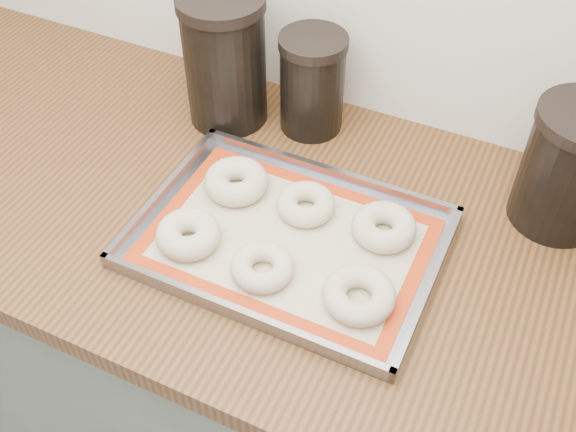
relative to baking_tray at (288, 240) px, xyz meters
The scene contains 13 objects.
cabinet 0.49m from the baking_tray, 32.43° to the left, with size 3.00×0.65×0.86m, color slate.
countertop 0.09m from the baking_tray, 32.43° to the left, with size 3.06×0.68×0.04m, color brown.
baking_tray is the anchor object (origin of this frame).
baking_mat 0.00m from the baking_tray, 93.58° to the left, with size 0.42×0.29×0.00m.
bagel_front_left 0.15m from the baking_tray, 153.12° to the right, with size 0.10×0.10×0.04m, color beige.
bagel_front_mid 0.08m from the baking_tray, 94.48° to the right, with size 0.09×0.09×0.03m, color beige.
bagel_front_right 0.16m from the baking_tray, 24.27° to the right, with size 0.10×0.10×0.03m, color beige.
bagel_back_left 0.14m from the baking_tray, 152.29° to the left, with size 0.11×0.11×0.04m, color beige.
bagel_back_mid 0.07m from the baking_tray, 91.11° to the left, with size 0.09×0.09×0.03m, color beige.
bagel_back_right 0.15m from the baking_tray, 29.98° to the left, with size 0.10×0.10×0.04m, color beige.
canister_left 0.36m from the baking_tray, 134.35° to the left, with size 0.15×0.15×0.24m.
canister_mid 0.31m from the baking_tray, 107.06° to the left, with size 0.12×0.12×0.18m.
canister_right 0.44m from the baking_tray, 33.17° to the left, with size 0.15×0.15×0.20m.
Camera 1 is at (0.22, 1.00, 1.68)m, focal length 42.00 mm.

